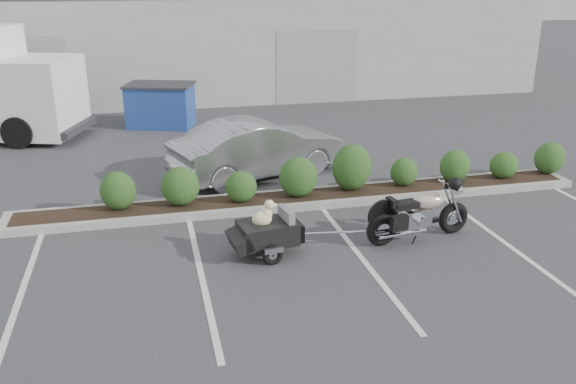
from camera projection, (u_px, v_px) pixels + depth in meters
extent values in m
plane|color=#38383A|center=(285.00, 251.00, 10.55)|extent=(90.00, 90.00, 0.00)
cube|color=#9E9E93|center=(307.00, 199.00, 12.76)|extent=(12.00, 1.00, 0.15)
cube|color=#9EA099|center=(192.00, 36.00, 25.41)|extent=(26.00, 10.00, 4.00)
torus|color=black|center=(382.00, 230.00, 10.68)|extent=(0.62, 0.24, 0.60)
torus|color=black|center=(453.00, 218.00, 11.19)|extent=(0.62, 0.24, 0.60)
cylinder|color=silver|center=(382.00, 230.00, 10.68)|extent=(0.27, 0.14, 0.25)
cylinder|color=silver|center=(453.00, 218.00, 11.19)|extent=(0.23, 0.12, 0.22)
cylinder|color=silver|center=(455.00, 203.00, 10.97)|extent=(0.39, 0.10, 0.80)
cylinder|color=silver|center=(449.00, 200.00, 11.13)|extent=(0.39, 0.10, 0.80)
cylinder|color=silver|center=(447.00, 184.00, 10.89)|extent=(0.12, 0.63, 0.03)
cylinder|color=silver|center=(458.00, 190.00, 11.02)|extent=(0.13, 0.18, 0.16)
sphere|color=black|center=(455.00, 184.00, 10.60)|extent=(0.26, 0.26, 0.23)
cube|color=silver|center=(416.00, 217.00, 10.86)|extent=(0.53, 0.37, 0.31)
cube|color=black|center=(420.00, 222.00, 10.94)|extent=(0.82, 0.20, 0.07)
ellipsoid|color=beige|center=(429.00, 200.00, 10.85)|extent=(0.64, 0.42, 0.30)
cube|color=black|center=(404.00, 205.00, 10.68)|extent=(0.53, 0.34, 0.11)
cube|color=black|center=(392.00, 202.00, 10.57)|extent=(0.14, 0.28, 0.14)
cylinder|color=silver|center=(402.00, 234.00, 10.67)|extent=(0.95, 0.21, 0.08)
cylinder|color=silver|center=(393.00, 227.00, 10.95)|extent=(0.95, 0.21, 0.08)
cube|color=black|center=(399.00, 223.00, 10.45)|extent=(0.32, 0.17, 0.27)
cube|color=black|center=(267.00, 233.00, 10.29)|extent=(1.03, 0.77, 0.38)
cube|color=slate|center=(286.00, 216.00, 10.32)|extent=(0.18, 0.57, 0.27)
cube|color=slate|center=(270.00, 227.00, 10.27)|extent=(0.70, 0.64, 0.04)
cube|color=black|center=(239.00, 240.00, 10.14)|extent=(0.43, 0.69, 0.33)
cube|color=black|center=(295.00, 231.00, 10.48)|extent=(0.24, 0.47, 0.31)
torus|color=black|center=(273.00, 255.00, 10.02)|extent=(0.36, 0.15, 0.35)
torus|color=black|center=(258.00, 238.00, 10.69)|extent=(0.36, 0.15, 0.35)
cube|color=silver|center=(274.00, 250.00, 9.95)|extent=(0.33, 0.12, 0.09)
cube|color=silver|center=(257.00, 231.00, 10.69)|extent=(0.33, 0.12, 0.09)
cylinder|color=black|center=(265.00, 246.00, 10.35)|extent=(0.15, 0.81, 0.04)
cylinder|color=silver|center=(307.00, 232.00, 10.57)|extent=(0.54, 0.11, 0.03)
ellipsoid|color=beige|center=(262.00, 219.00, 10.18)|extent=(0.37, 0.27, 0.27)
ellipsoid|color=beige|center=(266.00, 214.00, 10.18)|extent=(0.22, 0.21, 0.25)
sphere|color=beige|center=(269.00, 205.00, 10.15)|extent=(0.19, 0.19, 0.17)
ellipsoid|color=beige|center=(274.00, 205.00, 10.18)|extent=(0.14, 0.09, 0.06)
sphere|color=black|center=(277.00, 205.00, 10.20)|extent=(0.04, 0.04, 0.03)
ellipsoid|color=beige|center=(268.00, 205.00, 10.08)|extent=(0.05, 0.04, 0.09)
ellipsoid|color=beige|center=(266.00, 203.00, 10.17)|extent=(0.05, 0.04, 0.09)
cylinder|color=beige|center=(269.00, 225.00, 10.20)|extent=(0.04, 0.04, 0.11)
cylinder|color=beige|center=(267.00, 222.00, 10.30)|extent=(0.04, 0.04, 0.11)
imported|color=#A7A7AE|center=(259.00, 148.00, 14.18)|extent=(4.37, 2.72, 1.36)
cube|color=navy|center=(161.00, 106.00, 18.82)|extent=(2.20, 1.79, 1.27)
cube|color=#2D2D30|center=(159.00, 85.00, 18.60)|extent=(2.33, 1.92, 0.06)
cube|color=white|center=(39.00, 96.00, 17.25)|extent=(2.56, 2.74, 2.15)
cube|color=black|center=(41.00, 107.00, 17.35)|extent=(0.66, 1.78, 0.98)
cylinder|color=black|center=(18.00, 132.00, 16.53)|extent=(0.92, 0.54, 0.88)
cylinder|color=black|center=(53.00, 115.00, 18.54)|extent=(0.92, 0.54, 0.88)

